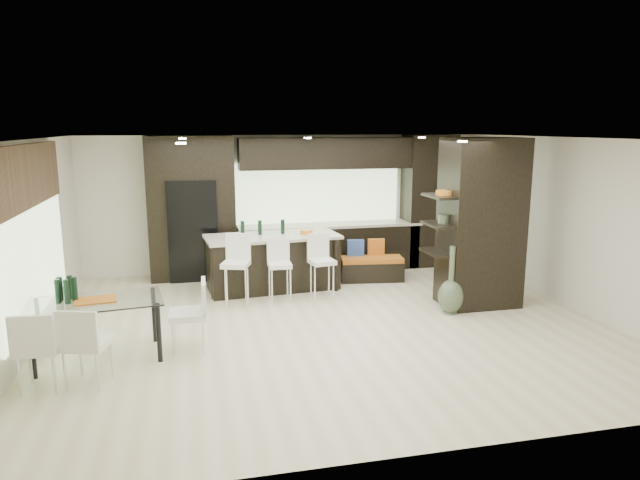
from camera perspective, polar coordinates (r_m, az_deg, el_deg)
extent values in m
plane|color=beige|center=(8.52, 0.91, -8.39)|extent=(8.00, 8.00, 0.00)
cube|color=silver|center=(11.55, -3.23, 3.73)|extent=(8.00, 0.02, 2.70)
cube|color=silver|center=(8.20, -27.34, -0.66)|extent=(0.02, 7.00, 2.70)
cube|color=silver|center=(9.90, 24.05, 1.49)|extent=(0.02, 7.00, 2.70)
cube|color=white|center=(8.02, 0.98, 10.09)|extent=(8.00, 7.00, 0.02)
cube|color=#B2D199|center=(8.38, -26.75, -0.37)|extent=(0.04, 3.20, 1.90)
cube|color=#B2D199|center=(11.60, -0.28, 4.78)|extent=(3.40, 0.04, 1.20)
cube|color=brown|center=(8.25, -27.10, 5.77)|extent=(0.08, 3.00, 0.80)
cube|color=white|center=(8.26, 0.55, 9.99)|extent=(4.00, 3.00, 0.02)
cube|color=black|center=(11.32, -0.45, 3.60)|extent=(6.80, 0.68, 2.70)
cube|color=black|center=(11.07, -12.61, 1.05)|extent=(0.90, 0.68, 1.90)
cube|color=black|center=(9.47, 15.80, 1.65)|extent=(1.20, 0.80, 2.70)
cube|color=black|center=(10.23, -4.75, -2.20)|extent=(2.43, 1.22, 0.98)
cube|color=white|center=(9.38, -8.39, -3.66)|extent=(0.52, 0.52, 0.93)
cube|color=white|center=(9.48, -4.05, -3.64)|extent=(0.39, 0.39, 0.86)
cube|color=white|center=(9.61, 0.20, -3.33)|extent=(0.45, 0.45, 0.88)
cube|color=black|center=(10.82, 5.17, -2.88)|extent=(1.22, 0.60, 0.45)
cube|color=white|center=(7.71, -21.31, -8.37)|extent=(1.67, 1.08, 0.75)
cube|color=white|center=(6.99, -22.22, -9.99)|extent=(0.58, 0.58, 0.86)
cube|color=white|center=(7.10, -26.17, -10.07)|extent=(0.49, 0.49, 0.85)
cube|color=white|center=(7.60, -13.07, -7.72)|extent=(0.48, 0.48, 0.86)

